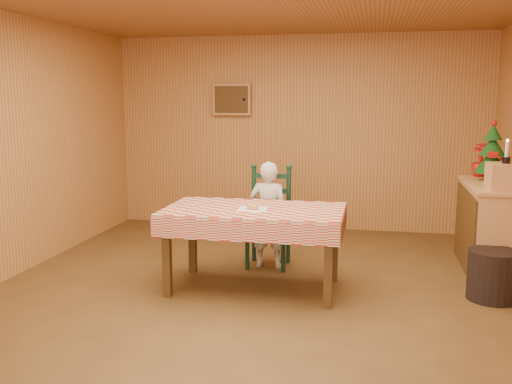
% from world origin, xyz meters
% --- Properties ---
extents(ground, '(6.00, 6.00, 0.00)m').
position_xyz_m(ground, '(0.00, 0.00, 0.00)').
color(ground, brown).
rests_on(ground, ground).
extents(cabin_walls, '(5.10, 6.05, 2.65)m').
position_xyz_m(cabin_walls, '(-0.00, 0.53, 1.83)').
color(cabin_walls, '#C48547').
rests_on(cabin_walls, ground).
extents(dining_table, '(1.66, 0.96, 0.77)m').
position_xyz_m(dining_table, '(-0.05, 0.36, 0.69)').
color(dining_table, '#513415').
rests_on(dining_table, ground).
extents(ladder_chair, '(0.44, 0.40, 1.08)m').
position_xyz_m(ladder_chair, '(-0.05, 1.14, 0.50)').
color(ladder_chair, black).
rests_on(ladder_chair, ground).
extents(seated_child, '(0.41, 0.27, 1.12)m').
position_xyz_m(seated_child, '(-0.05, 1.09, 0.56)').
color(seated_child, silver).
rests_on(seated_child, ground).
extents(napkin, '(0.28, 0.28, 0.00)m').
position_xyz_m(napkin, '(-0.05, 0.31, 0.77)').
color(napkin, white).
rests_on(napkin, dining_table).
extents(donut, '(0.12, 0.12, 0.04)m').
position_xyz_m(donut, '(-0.05, 0.31, 0.79)').
color(donut, '#DA8F4E').
rests_on(donut, napkin).
extents(shelf_unit, '(0.54, 1.24, 0.93)m').
position_xyz_m(shelf_unit, '(2.20, 1.28, 0.47)').
color(shelf_unit, tan).
rests_on(shelf_unit, ground).
extents(crate, '(0.31, 0.31, 0.25)m').
position_xyz_m(crate, '(2.21, 0.88, 1.06)').
color(crate, tan).
rests_on(crate, shelf_unit).
extents(christmas_tree, '(0.34, 0.34, 0.62)m').
position_xyz_m(christmas_tree, '(2.21, 1.53, 1.21)').
color(christmas_tree, '#513415').
rests_on(christmas_tree, shelf_unit).
extents(flower_arrangement, '(0.22, 0.22, 0.36)m').
position_xyz_m(flower_arrangement, '(2.16, 1.83, 1.11)').
color(flower_arrangement, '#B01410').
rests_on(flower_arrangement, shelf_unit).
extents(candle_set, '(0.07, 0.07, 0.22)m').
position_xyz_m(candle_set, '(2.21, 0.88, 1.24)').
color(candle_set, black).
rests_on(candle_set, crate).
extents(storage_bin, '(0.54, 0.54, 0.45)m').
position_xyz_m(storage_bin, '(2.09, 0.50, 0.22)').
color(storage_bin, black).
rests_on(storage_bin, ground).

